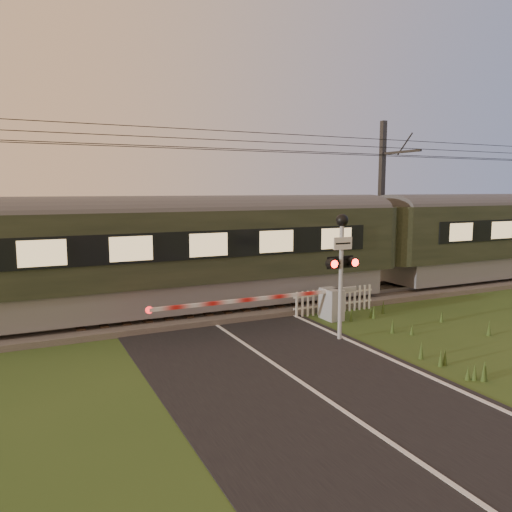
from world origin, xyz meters
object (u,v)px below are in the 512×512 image
train (379,242)px  crossing_signal (341,254)px  catenary_mast (382,199)px  boom_gate (322,303)px  picket_fence (334,300)px

train → crossing_signal: 6.70m
crossing_signal → catenary_mast: size_ratio=0.49×
crossing_signal → catenary_mast: catenary_mast is taller
boom_gate → picket_fence: (0.92, 0.65, -0.14)m
crossing_signal → catenary_mast: bearing=44.1°
train → boom_gate: size_ratio=5.65×
boom_gate → train: bearing=30.5°
crossing_signal → picket_fence: bearing=58.4°
crossing_signal → picket_fence: 3.62m
crossing_signal → catenary_mast: (6.91, 6.71, 1.32)m
picket_fence → train: bearing=29.2°
train → picket_fence: size_ratio=12.42×
train → picket_fence: (-3.39, -1.89, -1.67)m
boom_gate → crossing_signal: (-0.67, -1.94, 1.85)m
boom_gate → crossing_signal: size_ratio=1.97×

